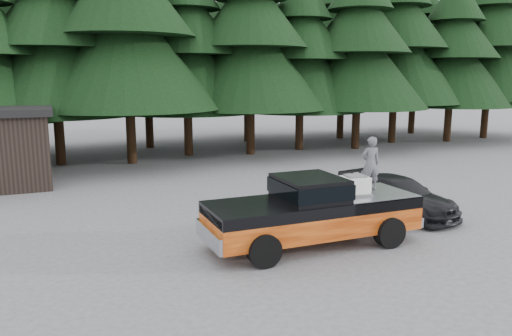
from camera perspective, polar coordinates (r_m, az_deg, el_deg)
name	(u,v)px	position (r m, az deg, el deg)	size (l,w,h in m)	color
ground	(253,244)	(13.92, -0.31, -8.70)	(120.00, 120.00, 0.00)	#4F4F52
pickup_truck	(312,222)	(13.75, 6.43, -6.11)	(6.00, 2.04, 1.33)	orange
truck_cab	(310,188)	(13.46, 6.14, -2.24)	(1.66, 1.90, 0.59)	black
air_compressor	(355,186)	(14.08, 11.24, -2.04)	(0.71, 0.59, 0.48)	silver
man_on_bed	(370,163)	(14.64, 12.94, 0.51)	(0.57, 0.37, 1.55)	#4F5056
parked_car	(398,196)	(17.34, 15.95, -3.09)	(1.76, 4.32, 1.25)	black
treeline	(144,19)	(30.02, -12.66, 16.28)	(60.15, 16.05, 17.50)	black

